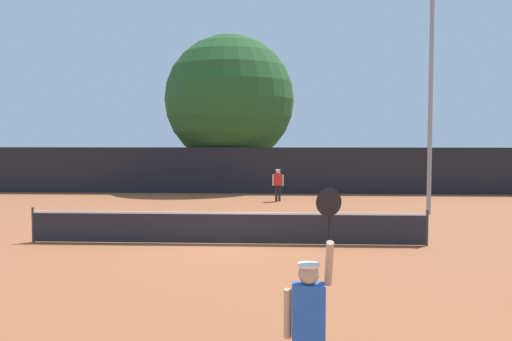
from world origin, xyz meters
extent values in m
plane|color=#9E5633|center=(0.00, 0.00, 0.00)|extent=(120.00, 120.00, 0.00)
cube|color=#232328|center=(0.00, 0.00, 0.48)|extent=(11.92, 0.03, 0.91)
cube|color=white|center=(0.00, 0.00, 0.93)|extent=(11.92, 0.04, 0.06)
cylinder|color=#333338|center=(-5.96, 0.00, 0.54)|extent=(0.08, 0.08, 1.07)
cylinder|color=#333338|center=(5.96, 0.00, 0.54)|extent=(0.08, 0.08, 1.07)
cube|color=black|center=(0.00, 15.23, 1.34)|extent=(37.85, 0.12, 2.67)
cube|color=blue|center=(1.99, -10.03, 1.18)|extent=(0.38, 0.22, 0.64)
sphere|color=tan|center=(1.99, -10.03, 1.61)|extent=(0.24, 0.24, 0.24)
cylinder|color=white|center=(1.99, -10.03, 1.72)|extent=(0.26, 0.26, 0.04)
cylinder|color=tan|center=(1.75, -10.03, 1.15)|extent=(0.09, 0.18, 0.61)
cylinder|color=tan|center=(2.23, -9.94, 1.72)|extent=(0.09, 0.33, 0.58)
cylinder|color=black|center=(2.23, -9.88, 2.13)|extent=(0.04, 0.11, 0.28)
ellipsoid|color=black|center=(2.23, -9.82, 2.42)|extent=(0.30, 0.13, 0.36)
cube|color=red|center=(1.44, 11.34, 1.10)|extent=(0.38, 0.22, 0.59)
sphere|color=beige|center=(1.44, 11.34, 1.51)|extent=(0.23, 0.23, 0.23)
cylinder|color=white|center=(1.44, 11.34, 1.60)|extent=(0.24, 0.24, 0.04)
cylinder|color=black|center=(1.36, 11.34, 0.40)|extent=(0.12, 0.12, 0.80)
cylinder|color=black|center=(1.52, 11.34, 0.40)|extent=(0.12, 0.12, 0.80)
cylinder|color=beige|center=(1.20, 11.34, 1.07)|extent=(0.09, 0.17, 0.57)
cylinder|color=beige|center=(1.68, 11.34, 1.07)|extent=(0.09, 0.16, 0.57)
sphere|color=#CCE033|center=(1.22, 0.34, 0.03)|extent=(0.07, 0.07, 0.07)
cylinder|color=gray|center=(7.81, 6.88, 4.49)|extent=(0.18, 0.18, 8.98)
cylinder|color=brown|center=(-1.71, 18.44, 1.29)|extent=(0.56, 0.56, 2.58)
sphere|color=#235123|center=(-1.71, 18.44, 5.65)|extent=(8.16, 8.16, 8.16)
cube|color=black|center=(-8.30, 20.49, 0.60)|extent=(2.05, 4.26, 0.90)
cube|color=#2D333D|center=(-8.30, 20.19, 1.37)|extent=(1.78, 2.26, 0.64)
cylinder|color=black|center=(-9.15, 21.89, 0.30)|extent=(0.22, 0.60, 0.60)
cylinder|color=black|center=(-7.45, 21.89, 0.30)|extent=(0.22, 0.60, 0.60)
cylinder|color=black|center=(-9.15, 19.09, 0.30)|extent=(0.22, 0.60, 0.60)
cylinder|color=black|center=(-7.45, 19.09, 0.30)|extent=(0.22, 0.60, 0.60)
cube|color=navy|center=(-3.04, 21.03, 0.60)|extent=(2.42, 4.41, 0.90)
cube|color=#2D333D|center=(-3.04, 20.73, 1.37)|extent=(1.97, 2.40, 0.64)
cylinder|color=black|center=(-3.89, 22.43, 0.30)|extent=(0.22, 0.60, 0.60)
cylinder|color=black|center=(-2.19, 22.43, 0.30)|extent=(0.22, 0.60, 0.60)
cylinder|color=black|center=(-3.89, 19.63, 0.30)|extent=(0.22, 0.60, 0.60)
cylinder|color=black|center=(-2.19, 19.63, 0.30)|extent=(0.22, 0.60, 0.60)
cube|color=#B7B7BC|center=(6.69, 22.39, 0.60)|extent=(2.37, 4.39, 0.90)
cube|color=#2D333D|center=(6.69, 22.09, 1.37)|extent=(1.94, 2.38, 0.64)
cylinder|color=black|center=(5.84, 23.79, 0.30)|extent=(0.22, 0.60, 0.60)
cylinder|color=black|center=(7.54, 23.79, 0.30)|extent=(0.22, 0.60, 0.60)
cylinder|color=black|center=(5.84, 20.99, 0.30)|extent=(0.22, 0.60, 0.60)
cylinder|color=black|center=(7.54, 20.99, 0.30)|extent=(0.22, 0.60, 0.60)
camera|label=1|loc=(1.70, -16.23, 3.16)|focal=38.30mm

